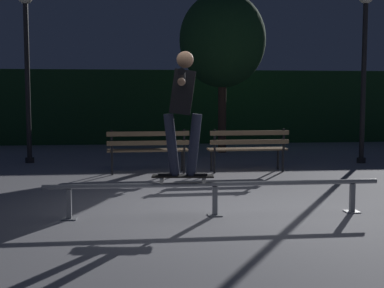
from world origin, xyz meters
name	(u,v)px	position (x,y,z in m)	size (l,w,h in m)	color
ground_plane	(212,211)	(0.00, 0.00, 0.00)	(90.00, 90.00, 0.00)	gray
hedge_backdrop	(165,107)	(0.00, 10.49, 1.18)	(24.00, 1.20, 2.36)	#193D1E
grind_rail	(215,189)	(0.00, -0.27, 0.34)	(4.31, 0.18, 0.44)	gray
skateboard	(183,177)	(-0.41, -0.27, 0.51)	(0.80, 0.29, 0.09)	black
skateboarder	(183,102)	(-0.41, -0.27, 1.45)	(0.63, 1.40, 1.56)	black
park_bench_leftmost	(148,147)	(-0.75, 3.47, 0.54)	(1.61, 0.47, 0.88)	black
park_bench_left_center	(248,146)	(1.26, 3.47, 0.54)	(1.61, 0.47, 0.88)	black
tree_behind_benches	(222,40)	(1.36, 7.22, 3.01)	(2.31, 2.31, 4.30)	#3D2D23
lamp_post_left	(27,54)	(-3.41, 5.50, 2.48)	(0.32, 0.32, 3.90)	black
lamp_post_right	(364,54)	(4.16, 4.61, 2.48)	(0.32, 0.32, 3.90)	black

